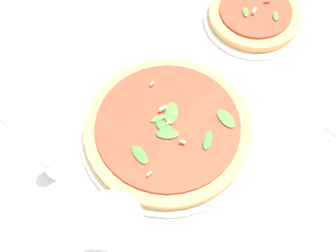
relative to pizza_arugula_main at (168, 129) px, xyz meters
name	(u,v)px	position (x,y,z in m)	size (l,w,h in m)	color
ground_plane	(166,131)	(0.01, 0.00, -0.02)	(6.00, 6.00, 0.00)	silver
pizza_arugula_main	(168,129)	(0.00, 0.00, 0.00)	(0.33, 0.33, 0.05)	silver
pizza_personal_side	(254,15)	(0.13, -0.31, 0.00)	(0.22, 0.22, 0.05)	silver
wine_glass	(116,231)	(-0.14, 0.19, 0.10)	(0.09, 0.09, 0.17)	white
shaker_pepper	(52,165)	(0.05, 0.21, 0.02)	(0.03, 0.03, 0.07)	silver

